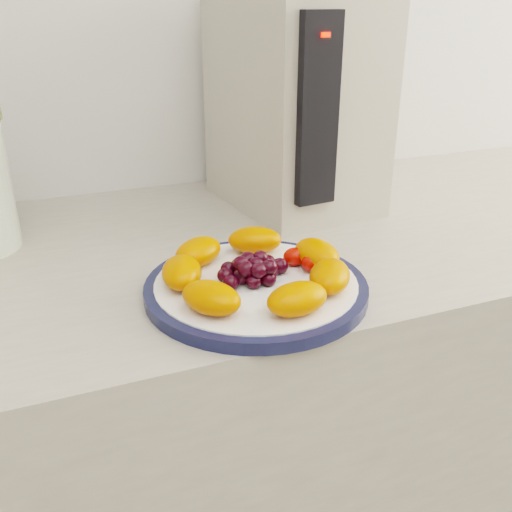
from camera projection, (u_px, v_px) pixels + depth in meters
name	position (u px, v px, depth m)	size (l,w,h in m)	color
counter	(178.00, 483.00, 1.00)	(3.50, 0.60, 0.90)	#ACA392
cabinet_face	(179.00, 496.00, 1.01)	(3.48, 0.58, 0.84)	#8E644E
plate_rim	(256.00, 288.00, 0.69)	(0.27, 0.27, 0.01)	#141A3B
plate_face	(256.00, 287.00, 0.69)	(0.24, 0.24, 0.02)	white
appliance_body	(294.00, 99.00, 0.94)	(0.20, 0.28, 0.36)	#B1A996
appliance_panel	(317.00, 112.00, 0.79)	(0.06, 0.02, 0.26)	black
appliance_led	(325.00, 35.00, 0.74)	(0.01, 0.01, 0.01)	#FF0C05
fruit_plate	(258.00, 268.00, 0.68)	(0.23, 0.23, 0.03)	#D75100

